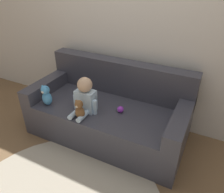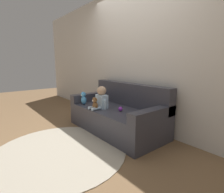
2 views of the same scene
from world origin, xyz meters
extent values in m
plane|color=brown|center=(0.00, 0.00, 0.00)|extent=(12.00, 12.00, 0.00)
cube|color=silver|center=(0.00, 0.51, 1.30)|extent=(8.00, 0.05, 2.60)
cube|color=#383842|center=(0.00, 0.00, 0.21)|extent=(1.78, 0.86, 0.41)
cube|color=#383842|center=(0.00, 0.34, 0.62)|extent=(1.78, 0.18, 0.41)
cube|color=#383842|center=(-0.81, 0.00, 0.49)|extent=(0.16, 0.86, 0.16)
cube|color=#383842|center=(0.81, 0.00, 0.49)|extent=(0.16, 0.86, 0.16)
cube|color=silver|center=(-0.16, -0.18, 0.53)|extent=(0.21, 0.13, 0.24)
sphere|color=tan|center=(-0.16, -0.18, 0.72)|extent=(0.16, 0.16, 0.16)
cylinder|color=silver|center=(-0.21, -0.33, 0.44)|extent=(0.05, 0.17, 0.05)
cylinder|color=silver|center=(-0.11, -0.33, 0.44)|extent=(0.05, 0.17, 0.05)
cylinder|color=silver|center=(-0.28, -0.20, 0.49)|extent=(0.05, 0.05, 0.17)
cylinder|color=silver|center=(-0.04, -0.20, 0.49)|extent=(0.05, 0.05, 0.17)
ellipsoid|color=brown|center=(-0.13, -0.34, 0.48)|extent=(0.10, 0.09, 0.14)
sphere|color=brown|center=(-0.13, -0.34, 0.58)|extent=(0.09, 0.09, 0.09)
sphere|color=brown|center=(-0.16, -0.34, 0.61)|extent=(0.02, 0.02, 0.02)
sphere|color=brown|center=(-0.10, -0.34, 0.61)|extent=(0.02, 0.02, 0.02)
sphere|color=beige|center=(-0.13, -0.38, 0.58)|extent=(0.03, 0.03, 0.03)
ellipsoid|color=#4C9EDB|center=(-0.61, -0.29, 0.49)|extent=(0.12, 0.10, 0.16)
sphere|color=#4C9EDB|center=(-0.61, -0.29, 0.60)|extent=(0.10, 0.10, 0.10)
sphere|color=#4C9EDB|center=(-0.64, -0.29, 0.64)|extent=(0.03, 0.03, 0.03)
sphere|color=#4C9EDB|center=(-0.57, -0.29, 0.64)|extent=(0.03, 0.03, 0.03)
sphere|color=beige|center=(-0.61, -0.33, 0.59)|extent=(0.03, 0.03, 0.03)
sphere|color=purple|center=(0.19, -0.05, 0.45)|extent=(0.07, 0.07, 0.07)
cylinder|color=#B2A893|center=(0.11, -1.08, 0.01)|extent=(1.80, 1.80, 0.01)
camera|label=1|loc=(0.98, -1.82, 1.75)|focal=35.00mm
camera|label=2|loc=(2.27, -1.89, 1.19)|focal=28.00mm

